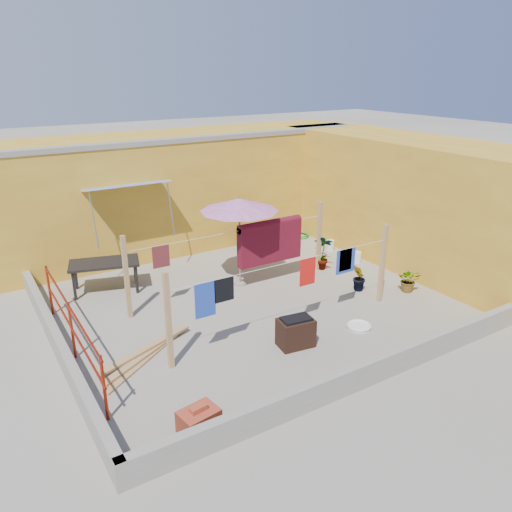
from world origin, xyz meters
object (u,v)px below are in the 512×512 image
water_jug_b (330,245)px  white_basin (359,326)px  patio_umbrella (239,205)px  outdoor_table (104,265)px  brick_stack (199,422)px  water_jug_a (357,257)px  plant_back_a (247,235)px  green_hose (300,235)px  brazier (296,332)px

water_jug_b → white_basin: bearing=-122.5°
patio_umbrella → outdoor_table: bearing=155.4°
brick_stack → water_jug_a: bearing=30.4°
brick_stack → white_basin: 4.23m
plant_back_a → water_jug_b: bearing=-37.1°
white_basin → green_hose: bearing=65.1°
patio_umbrella → brazier: patio_umbrella is taller
green_hose → water_jug_b: bearing=-90.0°
water_jug_a → green_hose: bearing=90.0°
outdoor_table → white_basin: (3.78, -4.46, -0.61)m
patio_umbrella → plant_back_a: 3.03m
patio_umbrella → brick_stack: patio_umbrella is taller
outdoor_table → brazier: size_ratio=2.42×
brick_stack → green_hose: size_ratio=1.05×
white_basin → plant_back_a: plant_back_a is taller
water_jug_a → brick_stack: bearing=-149.6°
water_jug_a → plant_back_a: bearing=126.8°
patio_umbrella → plant_back_a: (1.46, 2.14, -1.58)m
outdoor_table → brazier: outdoor_table is taller
brazier → water_jug_b: bearing=43.3°
water_jug_a → water_jug_b: water_jug_b is taller
green_hose → plant_back_a: 1.95m
outdoor_table → brazier: (2.30, -4.32, -0.37)m
plant_back_a → water_jug_a: bearing=-53.2°
white_basin → green_hose: same height
brick_stack → brazier: (2.60, 1.24, 0.08)m
patio_umbrella → water_jug_a: patio_umbrella is taller
white_basin → patio_umbrella: bearing=106.4°
patio_umbrella → brazier: (-0.55, -3.02, -1.68)m
brick_stack → green_hose: (6.53, 6.39, -0.17)m
water_jug_a → green_hose: 2.56m
white_basin → water_jug_b: size_ratio=1.42×
water_jug_a → green_hose: size_ratio=0.60×
water_jug_a → patio_umbrella: bearing=172.8°
plant_back_a → green_hose: bearing=-0.2°
patio_umbrella → green_hose: 4.44m
brazier → plant_back_a: plant_back_a is taller
white_basin → water_jug_a: bearing=48.1°
green_hose → plant_back_a: (-1.92, 0.01, 0.35)m
patio_umbrella → brick_stack: size_ratio=3.96×
water_jug_a → green_hose: water_jug_a is taller
patio_umbrella → plant_back_a: size_ratio=3.08×
green_hose → outdoor_table: bearing=-172.4°
water_jug_a → water_jug_b: bearing=90.0°
patio_umbrella → outdoor_table: size_ratio=1.39×
outdoor_table → brick_stack: (-0.30, -5.56, -0.45)m
patio_umbrella → brazier: 3.50m
outdoor_table → water_jug_a: bearing=-15.5°
water_jug_b → patio_umbrella: bearing=-168.5°
water_jug_a → plant_back_a: (-1.92, 2.57, 0.24)m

